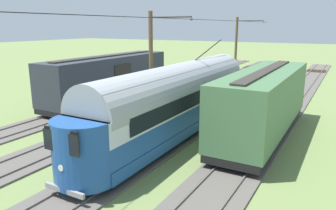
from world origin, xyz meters
The scene contains 12 objects.
ground_plane centered at (0.00, 0.00, 0.00)m, with size 220.00×220.00×0.00m, color olive.
track_streetcar_siding centered at (-6.84, -0.31, 0.05)m, with size 2.80×80.00×0.18m.
track_adjacent_siding centered at (-2.28, -0.31, 0.05)m, with size 2.80×80.00×0.18m.
track_third_siding centered at (2.28, -0.31, 0.05)m, with size 2.80×80.00×0.18m.
track_outer_siding centered at (6.84, -0.31, 0.05)m, with size 2.80×80.00×0.18m.
vintage_streetcar centered at (-2.28, 3.34, 2.27)m, with size 2.65×18.23×5.27m.
boxcar_adjacent centered at (6.84, -1.45, 2.16)m, with size 2.96×13.54×3.85m.
coach_far_siding centered at (-6.84, 1.29, 2.16)m, with size 2.96×11.89×3.85m.
catenary_pole_foreground centered at (0.57, -16.47, 3.87)m, with size 3.16×0.28×7.37m.
catenary_pole_mid_near centered at (0.57, 1.65, 3.87)m, with size 3.16×0.28×7.37m.
overhead_wire_run centered at (-2.24, 9.86, 6.83)m, with size 2.95×58.36×0.18m.
spare_tie_stack centered at (10.81, -4.59, 0.27)m, with size 2.40×2.40×0.54m.
Camera 1 is at (-10.94, 19.92, 6.45)m, focal length 34.58 mm.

